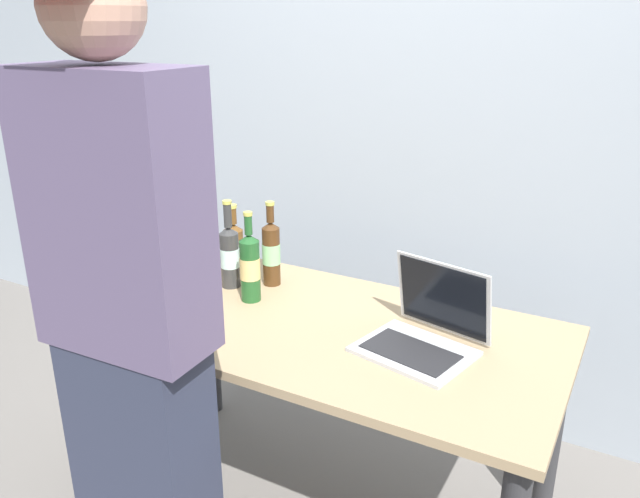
# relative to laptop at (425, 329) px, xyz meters

# --- Properties ---
(desk) EXTENTS (1.53, 0.77, 0.75)m
(desk) POSITION_rel_laptop_xyz_m (-0.35, -0.02, -0.17)
(desk) COLOR #9E8460
(desk) RESTS_ON ground
(laptop) EXTENTS (0.37, 0.35, 0.24)m
(laptop) POSITION_rel_laptop_xyz_m (0.00, 0.00, 0.00)
(laptop) COLOR #B7BABC
(laptop) RESTS_ON desk
(beer_bottle_amber) EXTENTS (0.07, 0.07, 0.32)m
(beer_bottle_amber) POSITION_rel_laptop_xyz_m (-0.76, 0.09, 0.07)
(beer_bottle_amber) COLOR #333333
(beer_bottle_amber) RESTS_ON desk
(beer_bottle_brown) EXTENTS (0.06, 0.06, 0.31)m
(beer_bottle_brown) POSITION_rel_laptop_xyz_m (-0.65, 0.18, 0.07)
(beer_bottle_brown) COLOR #472B14
(beer_bottle_brown) RESTS_ON desk
(beer_bottle_dark) EXTENTS (0.08, 0.08, 0.27)m
(beer_bottle_dark) POSITION_rel_laptop_xyz_m (-0.82, 0.19, 0.05)
(beer_bottle_dark) COLOR brown
(beer_bottle_dark) RESTS_ON desk
(beer_bottle_green) EXTENTS (0.07, 0.07, 0.31)m
(beer_bottle_green) POSITION_rel_laptop_xyz_m (-0.63, 0.03, 0.07)
(beer_bottle_green) COLOR #1E5123
(beer_bottle_green) RESTS_ON desk
(person_figure) EXTENTS (0.42, 0.30, 1.82)m
(person_figure) POSITION_rel_laptop_xyz_m (-0.54, -0.61, 0.15)
(person_figure) COLOR #2D3347
(person_figure) RESTS_ON ground
(back_wall) EXTENTS (6.00, 0.10, 2.60)m
(back_wall) POSITION_rel_laptop_xyz_m (-0.35, 0.87, 0.50)
(back_wall) COLOR #99A3AD
(back_wall) RESTS_ON ground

